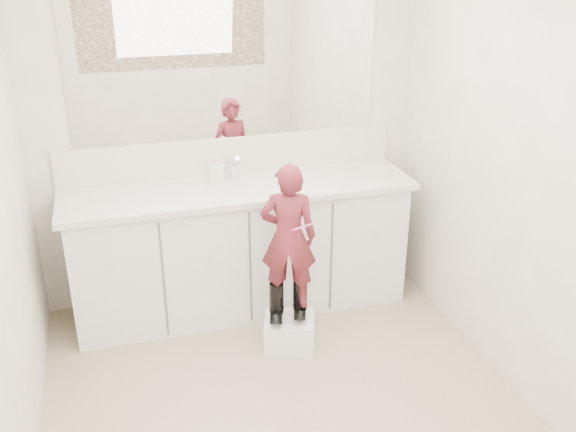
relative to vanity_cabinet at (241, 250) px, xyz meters
name	(u,v)px	position (x,y,z in m)	size (l,w,h in m)	color
floor	(292,419)	(0.00, -1.23, -0.42)	(3.00, 3.00, 0.00)	#7F6553
wall_back	(229,128)	(0.00, 0.27, 0.77)	(2.60, 2.60, 0.00)	#BCB2A0
wall_right	(536,186)	(1.30, -1.23, 0.78)	(3.00, 3.00, 0.00)	#BCB2A0
vanity_cabinet	(241,250)	(0.00, 0.00, 0.00)	(2.20, 0.55, 0.85)	silver
countertop	(240,190)	(0.00, -0.01, 0.45)	(2.28, 0.58, 0.04)	beige
backsplash	(230,155)	(0.00, 0.26, 0.59)	(2.28, 0.03, 0.25)	beige
mirror	(227,62)	(0.00, 0.26, 1.22)	(2.00, 0.02, 1.00)	white
dot_panel	(481,286)	(0.00, -2.71, 1.22)	(2.00, 0.01, 1.20)	#472819
faucet	(234,171)	(0.00, 0.15, 0.52)	(0.08, 0.08, 0.10)	silver
cup	(287,174)	(0.33, 0.03, 0.50)	(0.09, 0.09, 0.08)	#F2EBC1
soap_bottle	(217,170)	(-0.13, 0.07, 0.56)	(0.09, 0.09, 0.19)	silver
step_stool	(289,332)	(0.17, -0.57, -0.33)	(0.31, 0.26, 0.20)	white
boot_left	(277,301)	(0.10, -0.55, -0.10)	(0.09, 0.17, 0.26)	black
boot_right	(300,298)	(0.25, -0.55, -0.10)	(0.09, 0.17, 0.26)	black
toddler	(288,237)	(0.17, -0.55, 0.33)	(0.33, 0.22, 0.91)	#A43243
toothbrush	(304,227)	(0.24, -0.63, 0.42)	(0.01, 0.01, 0.14)	pink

